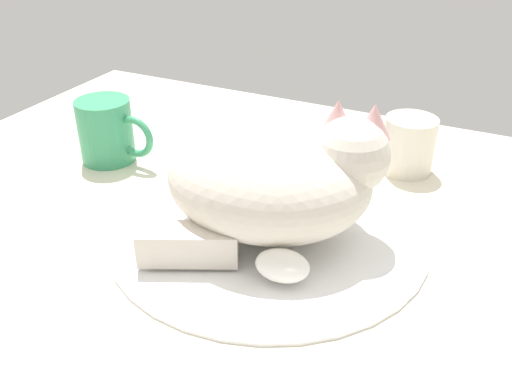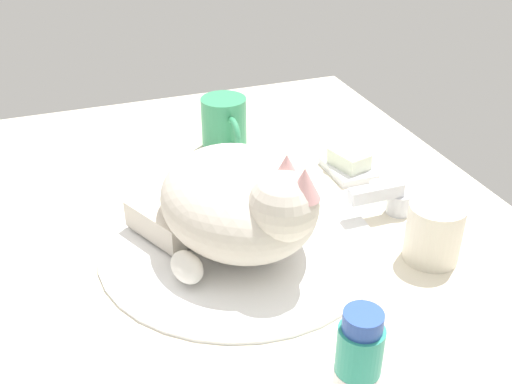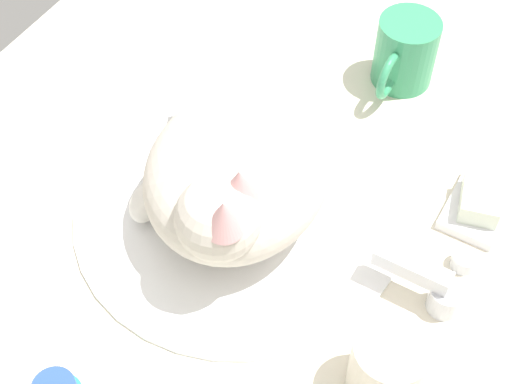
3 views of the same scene
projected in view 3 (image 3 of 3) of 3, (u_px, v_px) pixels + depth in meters
ground_plane at (239, 219)px, 89.22cm from camera, size 110.00×82.50×3.00cm
sink_basin at (239, 209)px, 87.70cm from camera, size 37.28×37.28×0.85cm
faucet at (434, 290)px, 79.17cm from camera, size 14.40×9.97×5.16cm
cat at (234, 176)px, 81.64cm from camera, size 26.20×25.01×15.20cm
coffee_mug at (404, 53)px, 97.47cm from camera, size 12.02×7.76×9.12cm
rinse_cup at (387, 367)px, 72.16cm from camera, size 7.14×7.14×7.87cm
soap_dish at (477, 209)px, 87.50cm from camera, size 9.00×6.40×1.20cm
soap_bar at (481, 198)px, 86.02cm from camera, size 6.93×5.65×2.55cm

